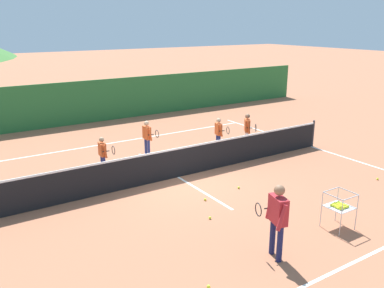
{
  "coord_description": "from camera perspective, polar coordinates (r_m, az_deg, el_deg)",
  "views": [
    {
      "loc": [
        -6.14,
        -10.36,
        4.71
      ],
      "look_at": [
        0.37,
        -0.25,
        1.1
      ],
      "focal_mm": 37.98,
      "sensor_mm": 36.0,
      "label": 1
    }
  ],
  "objects": [
    {
      "name": "ground_plane",
      "position": [
        12.93,
        -1.98,
        -4.66
      ],
      "size": [
        120.0,
        120.0,
        0.0
      ],
      "primitive_type": "plane",
      "color": "#A86647"
    },
    {
      "name": "line_baseline_near",
      "position": [
        8.85,
        19.48,
        -16.5
      ],
      "size": [
        12.24,
        0.08,
        0.01
      ],
      "primitive_type": "cube",
      "color": "white",
      "rests_on": "ground"
    },
    {
      "name": "line_baseline_far",
      "position": [
        16.94,
        -10.19,
        0.31
      ],
      "size": [
        12.24,
        0.08,
        0.01
      ],
      "primitive_type": "cube",
      "color": "white",
      "rests_on": "ground"
    },
    {
      "name": "line_sideline_east",
      "position": [
        16.73,
        16.32,
        -0.33
      ],
      "size": [
        0.08,
        10.77,
        0.01
      ],
      "primitive_type": "cube",
      "color": "white",
      "rests_on": "ground"
    },
    {
      "name": "line_service_center",
      "position": [
        12.93,
        -1.98,
        -4.65
      ],
      "size": [
        0.08,
        5.6,
        0.01
      ],
      "primitive_type": "cube",
      "color": "white",
      "rests_on": "ground"
    },
    {
      "name": "tennis_net",
      "position": [
        12.76,
        -2.01,
        -2.57
      ],
      "size": [
        12.46,
        0.08,
        1.05
      ],
      "color": "#333338",
      "rests_on": "ground"
    },
    {
      "name": "instructor",
      "position": [
        8.52,
        11.88,
        -9.68
      ],
      "size": [
        0.44,
        0.81,
        1.63
      ],
      "color": "#191E4C",
      "rests_on": "ground"
    },
    {
      "name": "student_0",
      "position": [
        13.29,
        -12.4,
        -1.07
      ],
      "size": [
        0.4,
        0.61,
        1.23
      ],
      "color": "navy",
      "rests_on": "ground"
    },
    {
      "name": "student_1",
      "position": [
        14.79,
        -6.3,
        1.26
      ],
      "size": [
        0.41,
        0.64,
        1.32
      ],
      "color": "navy",
      "rests_on": "ground"
    },
    {
      "name": "student_2",
      "position": [
        15.4,
        3.79,
        1.81
      ],
      "size": [
        0.41,
        0.68,
        1.26
      ],
      "color": "navy",
      "rests_on": "ground"
    },
    {
      "name": "student_3",
      "position": [
        15.77,
        7.79,
        2.28
      ],
      "size": [
        0.46,
        0.73,
        1.37
      ],
      "color": "silver",
      "rests_on": "ground"
    },
    {
      "name": "ball_cart",
      "position": [
        10.24,
        20.01,
        -8.15
      ],
      "size": [
        0.58,
        0.58,
        0.9
      ],
      "color": "#B7B7BC",
      "rests_on": "ground"
    },
    {
      "name": "tennis_ball_0",
      "position": [
        11.28,
        1.87,
        -7.79
      ],
      "size": [
        0.07,
        0.07,
        0.07
      ],
      "primitive_type": "sphere",
      "color": "yellow",
      "rests_on": "ground"
    },
    {
      "name": "tennis_ball_1",
      "position": [
        13.94,
        24.61,
        -4.48
      ],
      "size": [
        0.07,
        0.07,
        0.07
      ],
      "primitive_type": "sphere",
      "color": "yellow",
      "rests_on": "ground"
    },
    {
      "name": "tennis_ball_2",
      "position": [
        7.95,
        2.33,
        -19.37
      ],
      "size": [
        0.07,
        0.07,
        0.07
      ],
      "primitive_type": "sphere",
      "color": "yellow",
      "rests_on": "ground"
    },
    {
      "name": "tennis_ball_6",
      "position": [
        12.12,
        6.58,
        -6.1
      ],
      "size": [
        0.07,
        0.07,
        0.07
      ],
      "primitive_type": "sphere",
      "color": "yellow",
      "rests_on": "ground"
    },
    {
      "name": "tennis_ball_7",
      "position": [
        10.3,
        2.53,
        -10.31
      ],
      "size": [
        0.07,
        0.07,
        0.07
      ],
      "primitive_type": "sphere",
      "color": "yellow",
      "rests_on": "ground"
    },
    {
      "name": "windscreen_fence",
      "position": [
        20.28,
        -14.67,
        5.71
      ],
      "size": [
        26.93,
        0.08,
        2.06
      ],
      "primitive_type": "cube",
      "color": "#286B33",
      "rests_on": "ground"
    }
  ]
}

